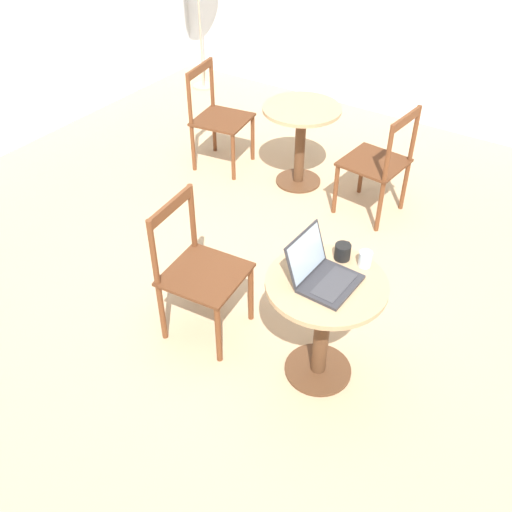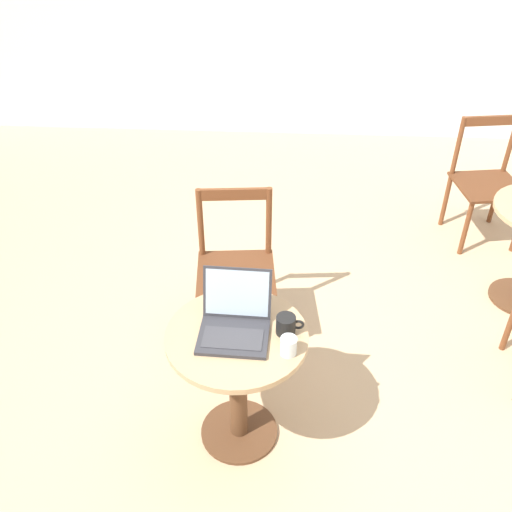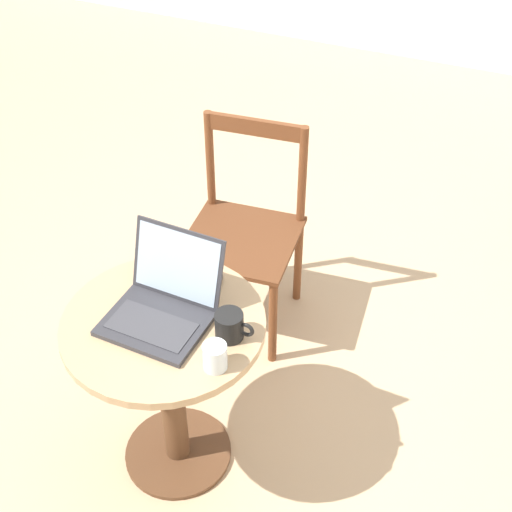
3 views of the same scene
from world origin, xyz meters
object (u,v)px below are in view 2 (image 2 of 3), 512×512
at_px(chair_near_back, 236,269).
at_px(drinking_glass, 289,346).
at_px(chair_mid_back, 486,182).
at_px(laptop, 235,322).
at_px(mug, 286,325).
at_px(mouse, 254,300).
at_px(cafe_table_near, 237,365).

height_order(chair_near_back, drinking_glass, chair_near_back).
bearing_deg(chair_mid_back, laptop, -130.87).
bearing_deg(chair_near_back, mug, -68.77).
xyz_separation_m(mouse, drinking_glass, (0.17, -0.33, 0.03)).
height_order(chair_near_back, laptop, laptop).
distance_m(chair_mid_back, mug, 2.45).
xyz_separation_m(laptop, drinking_glass, (0.24, -0.13, -0.01)).
bearing_deg(laptop, chair_near_back, 95.24).
xyz_separation_m(cafe_table_near, mouse, (0.07, 0.22, 0.22)).
distance_m(chair_mid_back, laptop, 2.59).
bearing_deg(chair_mid_back, chair_near_back, -146.47).
bearing_deg(chair_near_back, drinking_glass, -70.88).
distance_m(mouse, mug, 0.25).
bearing_deg(drinking_glass, mug, 95.24).
relative_size(laptop, mouse, 3.31).
bearing_deg(chair_mid_back, drinking_glass, -124.77).
bearing_deg(chair_near_back, mouse, -75.76).
relative_size(cafe_table_near, mouse, 7.09).
xyz_separation_m(mug, drinking_glass, (0.01, -0.13, -0.00)).
distance_m(chair_near_back, mouse, 0.66).
height_order(laptop, mouse, laptop).
xyz_separation_m(cafe_table_near, drinking_glass, (0.23, -0.10, 0.25)).
height_order(chair_mid_back, drinking_glass, chair_mid_back).
distance_m(laptop, mouse, 0.22).
height_order(chair_near_back, mouse, chair_near_back).
xyz_separation_m(cafe_table_near, mug, (0.22, 0.03, 0.25)).
bearing_deg(chair_near_back, cafe_table_near, -84.21).
relative_size(laptop, drinking_glass, 3.79).
bearing_deg(mouse, chair_near_back, 104.24).
xyz_separation_m(chair_near_back, drinking_glass, (0.32, -0.91, 0.29)).
bearing_deg(mug, chair_near_back, 111.23).
bearing_deg(mouse, drinking_glass, -62.82).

